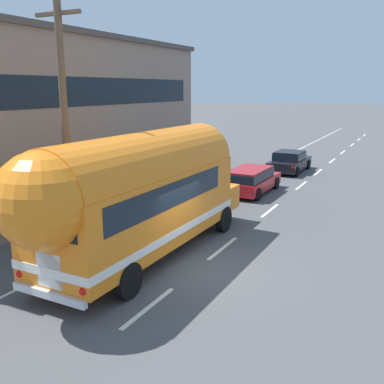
% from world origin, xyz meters
% --- Properties ---
extents(ground_plane, '(300.00, 300.00, 0.00)m').
position_xyz_m(ground_plane, '(0.00, 0.00, 0.00)').
color(ground_plane, '#4C4C4F').
extents(lane_markings, '(3.94, 80.00, 0.01)m').
position_xyz_m(lane_markings, '(-2.68, 12.96, 0.00)').
color(lane_markings, silver).
rests_on(lane_markings, ground).
extents(utility_pole, '(1.80, 0.24, 8.50)m').
position_xyz_m(utility_pole, '(-4.66, -0.48, 4.42)').
color(utility_pole, brown).
rests_on(utility_pole, ground).
extents(painted_bus, '(2.66, 10.80, 4.12)m').
position_xyz_m(painted_bus, '(-1.91, -0.45, 2.30)').
color(painted_bus, orange).
rests_on(painted_bus, ground).
extents(car_lead, '(1.96, 4.44, 1.37)m').
position_xyz_m(car_lead, '(-1.94, 10.04, 0.79)').
color(car_lead, '#A5191E').
rests_on(car_lead, ground).
extents(car_second, '(2.02, 4.48, 1.37)m').
position_xyz_m(car_second, '(-1.78, 17.12, 0.74)').
color(car_second, black).
rests_on(car_second, ground).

